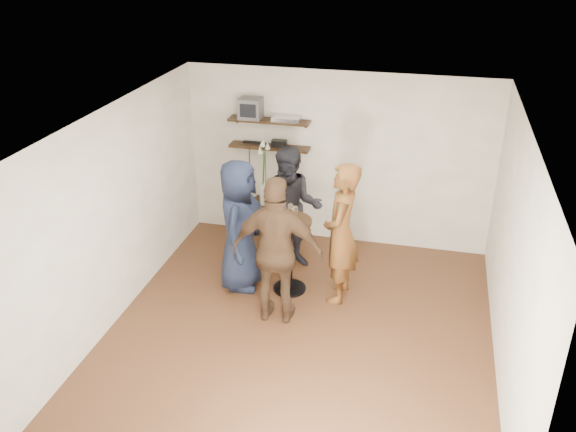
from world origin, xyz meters
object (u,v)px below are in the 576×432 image
object	(u,v)px
radio	(279,143)
person_dark	(292,209)
person_plaid	(341,234)
crt_monitor	(251,108)
person_navy	(240,225)
side_table	(265,210)
dvd_deck	(287,119)
person_brown	(277,252)
drinks_table	(290,246)

from	to	relation	value
radio	person_dark	bearing A→B (deg)	-65.04
person_plaid	person_dark	bearing A→B (deg)	-128.81
person_dark	crt_monitor	bearing A→B (deg)	122.69
person_navy	side_table	bearing A→B (deg)	-1.30
dvd_deck	side_table	world-z (taller)	dvd_deck
dvd_deck	person_brown	size ratio (longest dim) A/B	0.21
drinks_table	person_plaid	world-z (taller)	person_plaid
radio	side_table	xyz separation A→B (m)	(-0.17, -0.21, -1.00)
person_dark	person_navy	xyz separation A→B (m)	(-0.53, -0.68, 0.01)
person_dark	person_brown	world-z (taller)	person_brown
radio	drinks_table	world-z (taller)	radio
person_dark	person_brown	size ratio (longest dim) A/B	0.94
person_plaid	person_navy	bearing A→B (deg)	-88.27
person_dark	person_brown	bearing A→B (deg)	-95.24
person_plaid	person_dark	world-z (taller)	person_plaid
radio	person_navy	bearing A→B (deg)	-95.45
side_table	crt_monitor	bearing A→B (deg)	139.62
person_navy	person_dark	bearing A→B (deg)	-40.54
drinks_table	person_plaid	bearing A→B (deg)	-0.91
crt_monitor	person_navy	size ratio (longest dim) A/B	0.18
crt_monitor	side_table	distance (m)	1.54
person_brown	radio	bearing A→B (deg)	-77.11
drinks_table	person_brown	xyz separation A→B (m)	(0.01, -0.66, 0.27)
dvd_deck	side_table	bearing A→B (deg)	-143.45
person_plaid	person_navy	world-z (taller)	person_plaid
person_plaid	drinks_table	bearing A→B (deg)	-90.00
drinks_table	crt_monitor	bearing A→B (deg)	122.37
person_dark	person_brown	distance (m)	1.32
person_plaid	person_brown	xyz separation A→B (m)	(-0.65, -0.65, 0.01)
dvd_deck	person_brown	bearing A→B (deg)	-78.95
person_plaid	person_dark	distance (m)	1.03
crt_monitor	dvd_deck	world-z (taller)	crt_monitor
person_dark	person_navy	size ratio (longest dim) A/B	0.99
side_table	person_dark	world-z (taller)	person_dark
dvd_deck	person_dark	size ratio (longest dim) A/B	0.23
radio	person_plaid	size ratio (longest dim) A/B	0.12
person_navy	radio	bearing A→B (deg)	-8.00
person_navy	person_brown	bearing A→B (deg)	-135.78
crt_monitor	side_table	size ratio (longest dim) A/B	0.52
dvd_deck	person_navy	distance (m)	1.83
crt_monitor	person_plaid	distance (m)	2.44
side_table	person_dark	size ratio (longest dim) A/B	0.35
dvd_deck	person_dark	distance (m)	1.34
crt_monitor	person_dark	xyz separation A→B (m)	(0.81, -0.83, -1.14)
person_plaid	crt_monitor	bearing A→B (deg)	-132.05
side_table	person_plaid	distance (m)	1.91
drinks_table	person_brown	world-z (taller)	person_brown
drinks_table	person_dark	world-z (taller)	person_dark
dvd_deck	person_plaid	size ratio (longest dim) A/B	0.22
side_table	dvd_deck	bearing A→B (deg)	36.55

